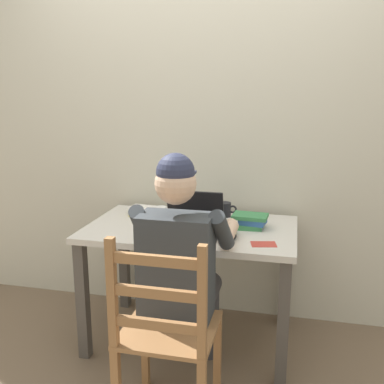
# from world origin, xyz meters

# --- Properties ---
(ground_plane) EXTENTS (8.00, 8.00, 0.00)m
(ground_plane) POSITION_xyz_m (0.00, 0.00, 0.00)
(ground_plane) COLOR brown
(back_wall) EXTENTS (6.00, 0.04, 2.60)m
(back_wall) POSITION_xyz_m (0.00, 0.45, 1.30)
(back_wall) COLOR beige
(back_wall) RESTS_ON ground
(desk) EXTENTS (1.22, 0.73, 0.74)m
(desk) POSITION_xyz_m (0.00, 0.00, 0.63)
(desk) COLOR beige
(desk) RESTS_ON ground
(seated_person) EXTENTS (0.50, 0.60, 1.25)m
(seated_person) POSITION_xyz_m (0.06, -0.44, 0.69)
(seated_person) COLOR #33383D
(seated_person) RESTS_ON ground
(wooden_chair) EXTENTS (0.42, 0.42, 0.94)m
(wooden_chair) POSITION_xyz_m (0.06, -0.72, 0.46)
(wooden_chair) COLOR olive
(wooden_chair) RESTS_ON ground
(laptop) EXTENTS (0.33, 0.30, 0.23)m
(laptop) POSITION_xyz_m (0.03, -0.11, 0.79)
(laptop) COLOR black
(laptop) RESTS_ON desk
(computer_mouse) EXTENTS (0.06, 0.10, 0.03)m
(computer_mouse) POSITION_xyz_m (0.26, -0.17, 0.75)
(computer_mouse) COLOR black
(computer_mouse) RESTS_ON desk
(coffee_mug_white) EXTENTS (0.11, 0.07, 0.09)m
(coffee_mug_white) POSITION_xyz_m (-0.20, 0.06, 0.78)
(coffee_mug_white) COLOR white
(coffee_mug_white) RESTS_ON desk
(coffee_mug_dark) EXTENTS (0.12, 0.08, 0.09)m
(coffee_mug_dark) POSITION_xyz_m (0.16, 0.25, 0.78)
(coffee_mug_dark) COLOR black
(coffee_mug_dark) RESTS_ON desk
(book_stack_main) EXTENTS (0.20, 0.15, 0.05)m
(book_stack_main) POSITION_xyz_m (-0.36, 0.18, 0.76)
(book_stack_main) COLOR gold
(book_stack_main) RESTS_ON desk
(book_stack_side) EXTENTS (0.21, 0.16, 0.08)m
(book_stack_side) POSITION_xyz_m (0.34, 0.05, 0.78)
(book_stack_side) COLOR #38844C
(book_stack_side) RESTS_ON desk
(paper_pile_near_laptop) EXTENTS (0.25, 0.22, 0.01)m
(paper_pile_near_laptop) POSITION_xyz_m (-0.14, -0.03, 0.74)
(paper_pile_near_laptop) COLOR white
(paper_pile_near_laptop) RESTS_ON desk
(landscape_photo_print) EXTENTS (0.15, 0.12, 0.00)m
(landscape_photo_print) POSITION_xyz_m (0.44, -0.21, 0.74)
(landscape_photo_print) COLOR #C63D33
(landscape_photo_print) RESTS_ON desk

